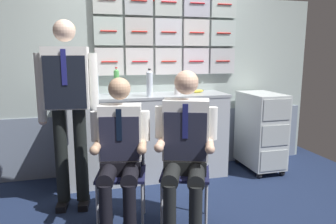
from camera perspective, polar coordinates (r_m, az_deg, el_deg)
The scene contains 17 objects.
ground at distance 3.03m, azimuth 4.18°, elevation -18.84°, with size 4.80×4.80×0.04m, color #182340.
galley_bulkhead at distance 3.98m, azimuth -1.85°, elevation 5.61°, with size 4.20×0.14×2.22m.
galley_counter at distance 3.77m, azimuth -3.96°, elevation -4.40°, with size 1.93×0.53×0.99m.
service_trolley at distance 4.16m, azimuth 16.25°, elevation -3.03°, with size 0.40×0.65×0.98m.
folding_chair_left at distance 2.83m, azimuth -8.17°, elevation -8.60°, with size 0.48×0.48×0.87m.
crew_member_left at distance 2.63m, azimuth -8.61°, elevation -6.43°, with size 0.50×0.65×1.27m.
folding_chair_right at distance 2.82m, azimuth 3.23°, elevation -8.57°, with size 0.52×0.52×0.87m.
crew_member_right at distance 2.61m, azimuth 3.10°, elevation -5.53°, with size 0.57×0.71×1.33m.
crew_member_standing at distance 3.06m, azimuth -17.45°, elevation 2.48°, with size 0.55×0.30×1.76m.
water_bottle_short at distance 3.52m, azimuth -3.32°, elevation 5.15°, with size 0.07×0.07×0.31m.
water_bottle_blue_cap at distance 3.49m, azimuth -14.02°, elevation 4.41°, with size 0.07×0.07×0.26m.
water_bottle_tall at distance 3.65m, azimuth -12.93°, elevation 4.90°, with size 0.08×0.08×0.28m.
water_bottle_clear at distance 3.69m, azimuth -9.16°, elevation 5.36°, with size 0.06×0.06×0.32m.
paper_cup_blue at distance 3.79m, azimuth -17.65°, elevation 3.55°, with size 0.06×0.06×0.09m.
coffee_cup_white at distance 4.01m, azimuth 4.30°, elevation 4.35°, with size 0.06×0.06×0.09m.
paper_cup_tan at distance 3.70m, azimuth 1.64°, elevation 3.87°, with size 0.07×0.07×0.09m.
snack_banana at distance 3.87m, azimuth 5.41°, elevation 3.72°, with size 0.17×0.10×0.04m.
Camera 1 is at (-0.89, -2.49, 1.46)m, focal length 34.10 mm.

